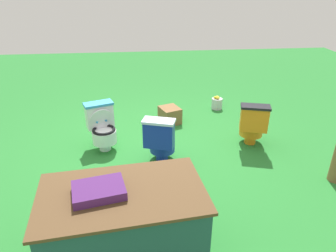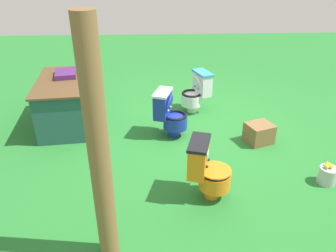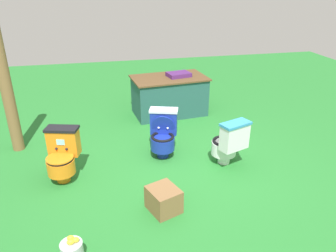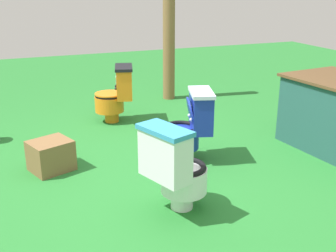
{
  "view_description": "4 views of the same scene",
  "coord_description": "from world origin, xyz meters",
  "px_view_note": "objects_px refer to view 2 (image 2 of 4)",
  "views": [
    {
      "loc": [
        0.18,
        4.27,
        2.46
      ],
      "look_at": [
        -0.27,
        -0.09,
        0.33
      ],
      "focal_mm": 32.99,
      "sensor_mm": 36.0,
      "label": 1
    },
    {
      "loc": [
        -4.68,
        0.65,
        2.59
      ],
      "look_at": [
        -0.55,
        0.47,
        0.39
      ],
      "focal_mm": 35.46,
      "sensor_mm": 36.0,
      "label": 2
    },
    {
      "loc": [
        -1.02,
        -4.0,
        2.55
      ],
      "look_at": [
        -0.03,
        0.45,
        0.47
      ],
      "focal_mm": 34.72,
      "sensor_mm": 36.0,
      "label": 3
    },
    {
      "loc": [
        3.45,
        -1.23,
        1.74
      ],
      "look_at": [
        0.01,
        0.14,
        0.44
      ],
      "focal_mm": 44.52,
      "sensor_mm": 36.0,
      "label": 4
    }
  ],
  "objects_px": {
    "small_crate": "(259,133)",
    "lemon_bucket": "(327,175)",
    "vendor_table": "(67,102)",
    "toilet_white": "(196,92)",
    "toilet_orange": "(207,169)",
    "wooden_post": "(99,154)",
    "toilet_blue": "(169,114)"
  },
  "relations": [
    {
      "from": "wooden_post",
      "to": "toilet_blue",
      "type": "bearing_deg",
      "value": -16.76
    },
    {
      "from": "toilet_white",
      "to": "lemon_bucket",
      "type": "distance_m",
      "value": 2.59
    },
    {
      "from": "toilet_blue",
      "to": "wooden_post",
      "type": "distance_m",
      "value": 2.49
    },
    {
      "from": "toilet_orange",
      "to": "small_crate",
      "type": "height_order",
      "value": "toilet_orange"
    },
    {
      "from": "toilet_blue",
      "to": "toilet_orange",
      "type": "height_order",
      "value": "same"
    },
    {
      "from": "vendor_table",
      "to": "lemon_bucket",
      "type": "height_order",
      "value": "vendor_table"
    },
    {
      "from": "lemon_bucket",
      "to": "toilet_white",
      "type": "bearing_deg",
      "value": 32.44
    },
    {
      "from": "toilet_blue",
      "to": "small_crate",
      "type": "distance_m",
      "value": 1.39
    },
    {
      "from": "small_crate",
      "to": "wooden_post",
      "type": "bearing_deg",
      "value": 134.67
    },
    {
      "from": "toilet_white",
      "to": "toilet_blue",
      "type": "bearing_deg",
      "value": 129.05
    },
    {
      "from": "toilet_orange",
      "to": "vendor_table",
      "type": "distance_m",
      "value": 2.81
    },
    {
      "from": "toilet_blue",
      "to": "vendor_table",
      "type": "height_order",
      "value": "vendor_table"
    },
    {
      "from": "toilet_orange",
      "to": "lemon_bucket",
      "type": "relative_size",
      "value": 2.63
    },
    {
      "from": "toilet_white",
      "to": "toilet_orange",
      "type": "bearing_deg",
      "value": 156.19
    },
    {
      "from": "vendor_table",
      "to": "wooden_post",
      "type": "height_order",
      "value": "wooden_post"
    },
    {
      "from": "wooden_post",
      "to": "lemon_bucket",
      "type": "bearing_deg",
      "value": -69.54
    },
    {
      "from": "lemon_bucket",
      "to": "toilet_orange",
      "type": "bearing_deg",
      "value": 96.25
    },
    {
      "from": "vendor_table",
      "to": "wooden_post",
      "type": "bearing_deg",
      "value": -160.64
    },
    {
      "from": "toilet_white",
      "to": "lemon_bucket",
      "type": "height_order",
      "value": "toilet_white"
    },
    {
      "from": "wooden_post",
      "to": "vendor_table",
      "type": "bearing_deg",
      "value": 19.36
    },
    {
      "from": "toilet_white",
      "to": "toilet_orange",
      "type": "height_order",
      "value": "same"
    },
    {
      "from": "toilet_white",
      "to": "toilet_orange",
      "type": "xyz_separation_m",
      "value": [
        -2.35,
        0.16,
        -0.0
      ]
    },
    {
      "from": "wooden_post",
      "to": "toilet_orange",
      "type": "bearing_deg",
      "value": -52.76
    },
    {
      "from": "vendor_table",
      "to": "toilet_white",
      "type": "bearing_deg",
      "value": -79.72
    },
    {
      "from": "wooden_post",
      "to": "small_crate",
      "type": "relative_size",
      "value": 6.09
    },
    {
      "from": "small_crate",
      "to": "lemon_bucket",
      "type": "height_order",
      "value": "small_crate"
    },
    {
      "from": "toilet_white",
      "to": "small_crate",
      "type": "bearing_deg",
      "value": -164.41
    },
    {
      "from": "wooden_post",
      "to": "lemon_bucket",
      "type": "distance_m",
      "value": 2.94
    },
    {
      "from": "small_crate",
      "to": "toilet_orange",
      "type": "bearing_deg",
      "value": 140.98
    },
    {
      "from": "toilet_orange",
      "to": "vendor_table",
      "type": "relative_size",
      "value": 0.47
    },
    {
      "from": "toilet_blue",
      "to": "toilet_white",
      "type": "height_order",
      "value": "same"
    },
    {
      "from": "vendor_table",
      "to": "small_crate",
      "type": "xyz_separation_m",
      "value": [
        -0.75,
        -2.99,
        -0.24
      ]
    }
  ]
}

